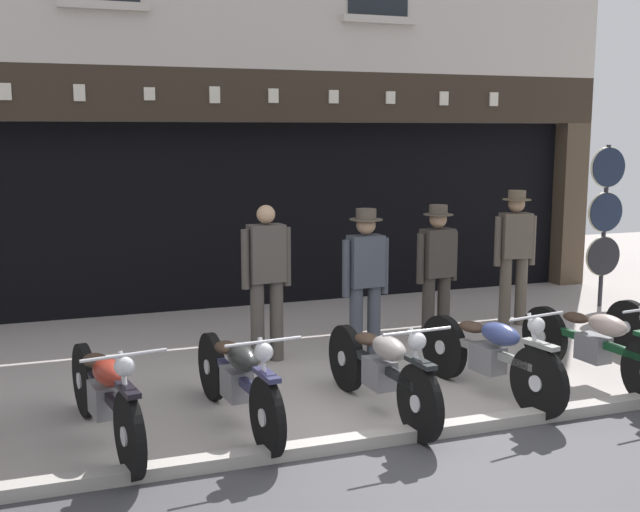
{
  "coord_description": "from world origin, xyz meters",
  "views": [
    {
      "loc": [
        -2.62,
        -5.31,
        2.48
      ],
      "look_at": [
        0.22,
        2.61,
        1.12
      ],
      "focal_mm": 43.6,
      "sensor_mm": 36.0,
      "label": 1
    }
  ],
  "objects_px": {
    "advert_board_near": "(45,183)",
    "motorcycle_right": "(595,343)",
    "assistant_far_right": "(515,250)",
    "motorcycle_center_left": "(238,378)",
    "tyre_sign_pole": "(605,214)",
    "motorcycle_center_right": "(489,353)",
    "motorcycle_center": "(381,368)",
    "motorcycle_left": "(105,393)",
    "salesman_left": "(267,276)",
    "salesman_right": "(437,267)",
    "shopkeeper_center": "(365,274)"
  },
  "relations": [
    {
      "from": "motorcycle_center_right",
      "to": "motorcycle_right",
      "type": "height_order",
      "value": "motorcycle_center_right"
    },
    {
      "from": "motorcycle_right",
      "to": "salesman_right",
      "type": "bearing_deg",
      "value": -74.81
    },
    {
      "from": "motorcycle_left",
      "to": "motorcycle_center_left",
      "type": "bearing_deg",
      "value": 172.74
    },
    {
      "from": "motorcycle_center_left",
      "to": "advert_board_near",
      "type": "height_order",
      "value": "advert_board_near"
    },
    {
      "from": "tyre_sign_pole",
      "to": "salesman_right",
      "type": "bearing_deg",
      "value": -164.02
    },
    {
      "from": "salesman_left",
      "to": "salesman_right",
      "type": "xyz_separation_m",
      "value": [
        2.1,
        0.09,
        -0.04
      ]
    },
    {
      "from": "motorcycle_center_left",
      "to": "motorcycle_right",
      "type": "distance_m",
      "value": 3.57
    },
    {
      "from": "motorcycle_left",
      "to": "shopkeeper_center",
      "type": "bearing_deg",
      "value": -160.2
    },
    {
      "from": "salesman_left",
      "to": "motorcycle_right",
      "type": "bearing_deg",
      "value": 142.17
    },
    {
      "from": "motorcycle_center",
      "to": "advert_board_near",
      "type": "height_order",
      "value": "advert_board_near"
    },
    {
      "from": "motorcycle_center",
      "to": "advert_board_near",
      "type": "distance_m",
      "value": 5.59
    },
    {
      "from": "motorcycle_center_left",
      "to": "motorcycle_center",
      "type": "xyz_separation_m",
      "value": [
        1.25,
        -0.16,
        0.0
      ]
    },
    {
      "from": "motorcycle_center_left",
      "to": "salesman_left",
      "type": "xyz_separation_m",
      "value": [
        0.75,
        1.73,
        0.53
      ]
    },
    {
      "from": "salesman_right",
      "to": "tyre_sign_pole",
      "type": "xyz_separation_m",
      "value": [
        3.13,
        0.9,
        0.42
      ]
    },
    {
      "from": "motorcycle_center_right",
      "to": "motorcycle_right",
      "type": "relative_size",
      "value": 0.95
    },
    {
      "from": "shopkeeper_center",
      "to": "salesman_right",
      "type": "bearing_deg",
      "value": -170.83
    },
    {
      "from": "motorcycle_center_right",
      "to": "shopkeeper_center",
      "type": "bearing_deg",
      "value": -82.12
    },
    {
      "from": "assistant_far_right",
      "to": "advert_board_near",
      "type": "relative_size",
      "value": 1.87
    },
    {
      "from": "shopkeeper_center",
      "to": "tyre_sign_pole",
      "type": "xyz_separation_m",
      "value": [
        4.13,
        1.12,
        0.41
      ]
    },
    {
      "from": "salesman_right",
      "to": "motorcycle_right",
      "type": "bearing_deg",
      "value": 102.9
    },
    {
      "from": "motorcycle_center",
      "to": "motorcycle_right",
      "type": "relative_size",
      "value": 0.98
    },
    {
      "from": "motorcycle_left",
      "to": "tyre_sign_pole",
      "type": "relative_size",
      "value": 0.9
    },
    {
      "from": "motorcycle_center",
      "to": "motorcycle_right",
      "type": "height_order",
      "value": "motorcycle_right"
    },
    {
      "from": "motorcycle_left",
      "to": "tyre_sign_pole",
      "type": "bearing_deg",
      "value": -168.13
    },
    {
      "from": "motorcycle_right",
      "to": "motorcycle_center_left",
      "type": "bearing_deg",
      "value": -7.0
    },
    {
      "from": "shopkeeper_center",
      "to": "motorcycle_center_left",
      "type": "bearing_deg",
      "value": 37.8
    },
    {
      "from": "assistant_far_right",
      "to": "advert_board_near",
      "type": "distance_m",
      "value": 6.13
    },
    {
      "from": "motorcycle_center",
      "to": "motorcycle_center_left",
      "type": "bearing_deg",
      "value": -11.02
    },
    {
      "from": "tyre_sign_pole",
      "to": "motorcycle_right",
      "type": "bearing_deg",
      "value": -130.36
    },
    {
      "from": "motorcycle_center_right",
      "to": "salesman_right",
      "type": "relative_size",
      "value": 1.19
    },
    {
      "from": "tyre_sign_pole",
      "to": "motorcycle_center_left",
      "type": "bearing_deg",
      "value": -155.58
    },
    {
      "from": "salesman_right",
      "to": "salesman_left",
      "type": "bearing_deg",
      "value": -4.79
    },
    {
      "from": "motorcycle_center",
      "to": "salesman_right",
      "type": "distance_m",
      "value": 2.59
    },
    {
      "from": "motorcycle_right",
      "to": "tyre_sign_pole",
      "type": "xyz_separation_m",
      "value": [
        2.42,
        2.84,
        0.91
      ]
    },
    {
      "from": "motorcycle_center_right",
      "to": "shopkeeper_center",
      "type": "relative_size",
      "value": 1.18
    },
    {
      "from": "motorcycle_left",
      "to": "shopkeeper_center",
      "type": "xyz_separation_m",
      "value": [
        2.93,
        1.64,
        0.49
      ]
    },
    {
      "from": "salesman_left",
      "to": "shopkeeper_center",
      "type": "xyz_separation_m",
      "value": [
        1.1,
        -0.13,
        -0.03
      ]
    },
    {
      "from": "motorcycle_center_right",
      "to": "advert_board_near",
      "type": "bearing_deg",
      "value": -60.43
    },
    {
      "from": "shopkeeper_center",
      "to": "tyre_sign_pole",
      "type": "distance_m",
      "value": 4.3
    },
    {
      "from": "motorcycle_left",
      "to": "assistant_far_right",
      "type": "xyz_separation_m",
      "value": [
        5.26,
        2.25,
        0.55
      ]
    },
    {
      "from": "shopkeeper_center",
      "to": "salesman_right",
      "type": "height_order",
      "value": "shopkeeper_center"
    },
    {
      "from": "shopkeeper_center",
      "to": "advert_board_near",
      "type": "distance_m",
      "value": 4.5
    },
    {
      "from": "shopkeeper_center",
      "to": "salesman_left",
      "type": "bearing_deg",
      "value": -9.78
    },
    {
      "from": "advert_board_near",
      "to": "motorcycle_right",
      "type": "bearing_deg",
      "value": -43.09
    },
    {
      "from": "salesman_right",
      "to": "motorcycle_center",
      "type": "bearing_deg",
      "value": 43.77
    },
    {
      "from": "motorcycle_left",
      "to": "motorcycle_center",
      "type": "bearing_deg",
      "value": 167.75
    },
    {
      "from": "advert_board_near",
      "to": "motorcycle_center",
      "type": "bearing_deg",
      "value": -60.28
    },
    {
      "from": "motorcycle_center_left",
      "to": "tyre_sign_pole",
      "type": "relative_size",
      "value": 0.9
    },
    {
      "from": "motorcycle_center_left",
      "to": "tyre_sign_pole",
      "type": "distance_m",
      "value": 6.63
    },
    {
      "from": "salesman_left",
      "to": "advert_board_near",
      "type": "bearing_deg",
      "value": -56.7
    }
  ]
}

